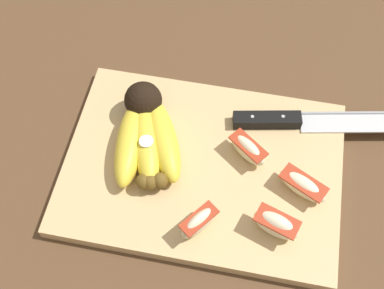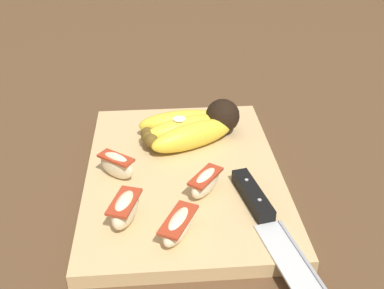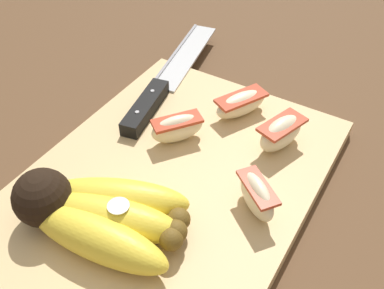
{
  "view_description": "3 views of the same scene",
  "coord_description": "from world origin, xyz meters",
  "px_view_note": "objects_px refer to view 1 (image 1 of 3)",
  "views": [
    {
      "loc": [
        -0.05,
        0.31,
        0.64
      ],
      "look_at": [
        0.02,
        -0.03,
        0.04
      ],
      "focal_mm": 46.32,
      "sensor_mm": 36.0,
      "label": 1
    },
    {
      "loc": [
        -0.56,
        0.02,
        0.41
      ],
      "look_at": [
        0.02,
        -0.03,
        0.05
      ],
      "focal_mm": 43.09,
      "sensor_mm": 36.0,
      "label": 2
    },
    {
      "loc": [
        0.26,
        0.17,
        0.37
      ],
      "look_at": [
        -0.03,
        -0.0,
        0.05
      ],
      "focal_mm": 41.24,
      "sensor_mm": 36.0,
      "label": 3
    }
  ],
  "objects_px": {
    "banana_bunch": "(146,134)",
    "chefs_knife": "(299,121)",
    "apple_wedge_middle": "(276,224)",
    "apple_wedge_far": "(302,189)",
    "apple_wedge_near": "(199,222)",
    "apple_wedge_extra": "(248,149)"
  },
  "relations": [
    {
      "from": "apple_wedge_middle",
      "to": "chefs_knife",
      "type": "bearing_deg",
      "value": -95.93
    },
    {
      "from": "chefs_knife",
      "to": "apple_wedge_far",
      "type": "distance_m",
      "value": 0.12
    },
    {
      "from": "chefs_knife",
      "to": "apple_wedge_far",
      "type": "bearing_deg",
      "value": 95.74
    },
    {
      "from": "apple_wedge_far",
      "to": "apple_wedge_near",
      "type": "bearing_deg",
      "value": 30.55
    },
    {
      "from": "apple_wedge_near",
      "to": "apple_wedge_extra",
      "type": "xyz_separation_m",
      "value": [
        -0.05,
        -0.12,
        -0.0
      ]
    },
    {
      "from": "banana_bunch",
      "to": "apple_wedge_extra",
      "type": "relative_size",
      "value": 2.67
    },
    {
      "from": "apple_wedge_far",
      "to": "banana_bunch",
      "type": "bearing_deg",
      "value": -10.36
    },
    {
      "from": "chefs_knife",
      "to": "apple_wedge_middle",
      "type": "bearing_deg",
      "value": 84.07
    },
    {
      "from": "banana_bunch",
      "to": "chefs_knife",
      "type": "relative_size",
      "value": 0.59
    },
    {
      "from": "banana_bunch",
      "to": "chefs_knife",
      "type": "bearing_deg",
      "value": -160.8
    },
    {
      "from": "apple_wedge_near",
      "to": "apple_wedge_far",
      "type": "bearing_deg",
      "value": -149.45
    },
    {
      "from": "apple_wedge_near",
      "to": "apple_wedge_extra",
      "type": "distance_m",
      "value": 0.13
    },
    {
      "from": "chefs_knife",
      "to": "apple_wedge_near",
      "type": "xyz_separation_m",
      "value": [
        0.12,
        0.19,
        0.01
      ]
    },
    {
      "from": "apple_wedge_near",
      "to": "apple_wedge_middle",
      "type": "height_order",
      "value": "same"
    },
    {
      "from": "apple_wedge_middle",
      "to": "apple_wedge_far",
      "type": "bearing_deg",
      "value": -116.66
    },
    {
      "from": "chefs_knife",
      "to": "apple_wedge_near",
      "type": "distance_m",
      "value": 0.22
    },
    {
      "from": "banana_bunch",
      "to": "apple_wedge_near",
      "type": "xyz_separation_m",
      "value": [
        -0.1,
        0.12,
        -0.0
      ]
    },
    {
      "from": "apple_wedge_extra",
      "to": "chefs_knife",
      "type": "bearing_deg",
      "value": -134.45
    },
    {
      "from": "apple_wedge_near",
      "to": "apple_wedge_extra",
      "type": "bearing_deg",
      "value": -111.32
    },
    {
      "from": "apple_wedge_far",
      "to": "apple_wedge_extra",
      "type": "relative_size",
      "value": 1.18
    },
    {
      "from": "banana_bunch",
      "to": "apple_wedge_near",
      "type": "height_order",
      "value": "banana_bunch"
    },
    {
      "from": "apple_wedge_middle",
      "to": "apple_wedge_extra",
      "type": "bearing_deg",
      "value": -64.3
    }
  ]
}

